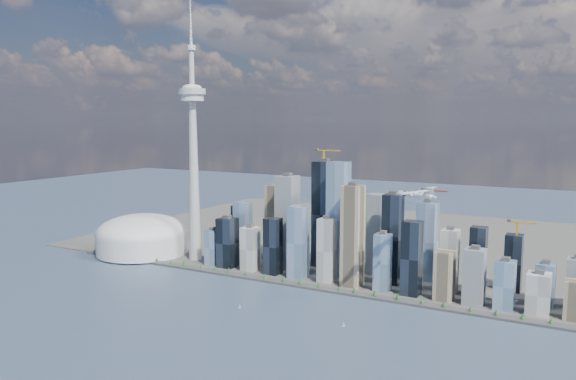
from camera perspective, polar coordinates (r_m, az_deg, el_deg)
The scene contains 10 objects.
ground at distance 812.79m, azimuth -6.06°, elevation -14.38°, with size 4000.00×4000.00×0.00m, color #2D3A4F.
seawall at distance 1015.67m, azimuth 2.11°, elevation -9.78°, with size 1100.00×22.00×4.00m, color #383838.
land at distance 1420.11m, azimuth 10.30°, elevation -5.00°, with size 1400.00×900.00×3.00m, color #4C4C47.
shoreline_trees at distance 1013.71m, azimuth 2.12°, elevation -9.41°, with size 960.53×7.20×8.80m.
skyscraper_cluster at distance 1051.01m, azimuth 7.19°, elevation -5.22°, with size 736.00×142.00×238.27m.
needle_tower at distance 1185.73m, azimuth -9.61°, elevation 4.07°, with size 56.00×56.00×550.50m.
dome_stadium at distance 1294.45m, azimuth -14.59°, elevation -4.59°, with size 200.00×200.00×86.00m.
airplane at distance 863.91m, azimuth 12.85°, elevation -0.43°, with size 71.47×64.06×18.15m.
sailboat_west at distance 913.40m, azimuth -4.95°, elevation -11.73°, with size 5.92×1.74×8.23m.
sailboat_east at distance 839.27m, azimuth 5.67°, elevation -13.47°, with size 6.01×1.60×8.39m.
Camera 1 is at (433.83, -619.28, 298.20)m, focal length 35.00 mm.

